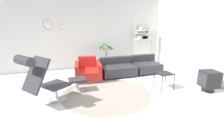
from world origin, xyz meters
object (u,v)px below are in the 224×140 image
lounge_chair (40,76)px  shelf_unit (145,34)px  side_table (164,75)px  armchair_red (88,72)px  crt_television (209,80)px  ottoman (77,82)px  couch_second (146,66)px  potted_plant (106,56)px  couch_low (117,69)px

lounge_chair → shelf_unit: shelf_unit is taller
lounge_chair → side_table: bearing=54.7°
armchair_red → crt_television: (3.05, -2.13, 0.06)m
armchair_red → crt_television: 3.72m
crt_television → shelf_unit: (-0.21, 3.39, 1.04)m
ottoman → couch_second: couch_second is taller
potted_plant → ottoman: bearing=-127.8°
couch_second → potted_plant: (-1.34, 0.87, 0.31)m
crt_television → couch_second: bearing=29.2°
crt_television → armchair_red: bearing=65.9°
armchair_red → couch_second: armchair_red is taller
couch_second → couch_low: bearing=2.5°
shelf_unit → couch_low: bearing=-146.2°
side_table → shelf_unit: shelf_unit is taller
armchair_red → shelf_unit: shelf_unit is taller
crt_television → potted_plant: 3.77m
lounge_chair → ottoman: lounge_chair is taller
armchair_red → couch_low: (1.11, 0.10, -0.04)m
couch_low → couch_second: (1.19, 0.02, 0.00)m
couch_low → side_table: bearing=119.4°
ottoman → side_table: size_ratio=1.00×
couch_low → crt_television: size_ratio=2.06×
couch_second → crt_television: size_ratio=1.66×
side_table → crt_television: (1.08, -0.60, -0.10)m
couch_low → shelf_unit: bearing=-144.6°
lounge_chair → couch_second: size_ratio=1.27×
ottoman → crt_television: size_ratio=0.79×
lounge_chair → ottoman: 1.21m
ottoman → armchair_red: size_ratio=0.48×
couch_low → couch_second: 1.19m
ottoman → crt_television: (3.55, -1.25, 0.06)m
ottoman → potted_plant: (1.45, 1.87, 0.28)m
couch_second → side_table: bearing=80.4°
armchair_red → couch_second: size_ratio=1.00×
couch_second → potted_plant: 1.63m
potted_plant → armchair_red: bearing=-133.9°
ottoman → side_table: bearing=-14.7°
couch_low → side_table: size_ratio=2.61×
couch_low → shelf_unit: 2.36m
side_table → crt_television: size_ratio=0.79×
lounge_chair → armchair_red: bearing=102.2°
couch_low → shelf_unit: shelf_unit is taller
couch_low → potted_plant: potted_plant is taller
lounge_chair → shelf_unit: 5.10m
couch_second → potted_plant: bearing=-31.3°
lounge_chair → couch_low: lounge_chair is taller
couch_low → potted_plant: size_ratio=1.02×
crt_television → shelf_unit: bearing=14.4°
couch_second → side_table: couch_second is taller
crt_television → potted_plant: bearing=44.6°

